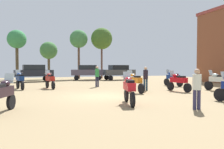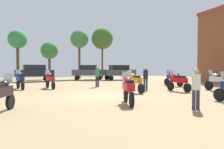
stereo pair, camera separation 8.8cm
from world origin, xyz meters
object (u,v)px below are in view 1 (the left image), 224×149
object	(u,v)px
car_2	(118,71)
car_3	(34,72)
tree_5	(79,40)
person_3	(197,86)
motorcycle_5	(218,81)
tree_2	(17,40)
motorcycle_9	(2,94)
person_2	(146,77)
motorcycle_1	(20,80)
motorcycle_12	(173,78)
motorcycle_8	(129,88)
car_4	(87,71)
motorcycle_11	(135,82)
person_1	(97,75)
motorcycle_4	(50,80)
tree_4	(49,51)
motorcycle_3	(178,81)

from	to	relation	value
car_2	car_3	distance (m)	10.77
tree_5	person_3	bearing A→B (deg)	-89.87
motorcycle_5	tree_2	bearing A→B (deg)	112.87
motorcycle_9	person_3	size ratio (longest dim) A/B	1.29
person_2	tree_2	world-z (taller)	tree_2
motorcycle_1	motorcycle_5	bearing A→B (deg)	-40.83
motorcycle_12	motorcycle_9	bearing A→B (deg)	-158.97
motorcycle_8	tree_5	world-z (taller)	tree_5
motorcycle_1	tree_5	world-z (taller)	tree_5
motorcycle_8	person_3	size ratio (longest dim) A/B	1.30
motorcycle_8	car_4	distance (m)	19.66
motorcycle_1	tree_5	size ratio (longest dim) A/B	0.29
motorcycle_8	tree_5	bearing A→B (deg)	98.21
motorcycle_11	person_1	bearing A→B (deg)	100.47
car_2	person_3	bearing A→B (deg)	164.22
person_1	tree_5	size ratio (longest dim) A/B	0.25
motorcycle_4	person_1	size ratio (longest dim) A/B	1.20
motorcycle_9	motorcycle_8	bearing A→B (deg)	20.49
tree_4	motorcycle_12	bearing A→B (deg)	-58.93
motorcycle_5	motorcycle_3	bearing A→B (deg)	150.93
motorcycle_8	person_1	xyz separation A→B (m)	(0.94, 8.92, 0.33)
motorcycle_3	tree_5	distance (m)	20.19
motorcycle_1	tree_5	xyz separation A→B (m)	(7.20, 13.97, 5.08)
car_3	tree_4	bearing A→B (deg)	-27.53
motorcycle_3	person_1	world-z (taller)	person_1
motorcycle_4	motorcycle_5	size ratio (longest dim) A/B	0.99
motorcycle_9	tree_4	size ratio (longest dim) A/B	0.39
person_3	tree_5	xyz separation A→B (m)	(-0.06, 25.01, 4.87)
motorcycle_1	motorcycle_12	bearing A→B (deg)	-23.23
motorcycle_8	tree_2	size ratio (longest dim) A/B	0.32
person_1	tree_4	xyz separation A→B (m)	(-3.20, 15.01, 3.05)
motorcycle_1	motorcycle_3	size ratio (longest dim) A/B	0.95
motorcycle_1	tree_5	bearing A→B (deg)	46.00
motorcycle_9	person_1	world-z (taller)	person_1
motorcycle_12	tree_2	world-z (taller)	tree_2
motorcycle_8	motorcycle_9	size ratio (longest dim) A/B	1.01
tree_5	motorcycle_8	bearing A→B (deg)	-94.94
motorcycle_1	person_1	size ratio (longest dim) A/B	1.14
motorcycle_9	motorcycle_12	xyz separation A→B (m)	(12.85, 7.78, 0.02)
motorcycle_8	person_1	distance (m)	8.98
car_3	motorcycle_1	bearing A→B (deg)	165.78
motorcycle_5	motorcycle_9	bearing A→B (deg)	179.55
person_1	person_2	bearing A→B (deg)	-56.99
motorcycle_11	motorcycle_1	bearing A→B (deg)	142.35
motorcycle_9	person_2	distance (m)	10.13
motorcycle_3	motorcycle_8	distance (m)	6.58
person_3	motorcycle_9	bearing A→B (deg)	-176.47
motorcycle_4	motorcycle_8	size ratio (longest dim) A/B	1.02
motorcycle_9	motorcycle_12	size ratio (longest dim) A/B	0.94
motorcycle_11	car_4	distance (m)	15.36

